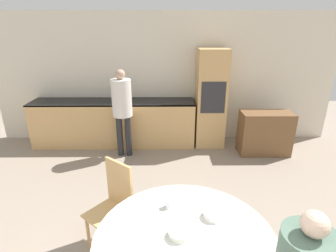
% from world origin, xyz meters
% --- Properties ---
extents(wall_back, '(7.00, 0.05, 2.60)m').
position_xyz_m(wall_back, '(0.00, 5.03, 1.30)').
color(wall_back, silver).
rests_on(wall_back, ground_plane).
extents(kitchen_counter, '(3.24, 0.60, 0.92)m').
position_xyz_m(kitchen_counter, '(-1.03, 4.69, 0.48)').
color(kitchen_counter, tan).
rests_on(kitchen_counter, ground_plane).
extents(oven_unit, '(0.57, 0.59, 1.93)m').
position_xyz_m(oven_unit, '(0.91, 4.70, 0.97)').
color(oven_unit, tan).
rests_on(oven_unit, ground_plane).
extents(sideboard, '(0.95, 0.45, 0.82)m').
position_xyz_m(sideboard, '(1.91, 4.24, 0.41)').
color(sideboard, brown).
rests_on(sideboard, ground_plane).
extents(chair_far_left, '(0.56, 0.56, 1.00)m').
position_xyz_m(chair_far_left, '(-0.53, 1.98, 0.56)').
color(chair_far_left, tan).
rests_on(chair_far_left, ground_plane).
extents(person_standing, '(0.35, 0.35, 1.63)m').
position_xyz_m(person_standing, '(-0.76, 4.17, 1.01)').
color(person_standing, '#262628').
rests_on(person_standing, ground_plane).
extents(cup, '(0.07, 0.07, 0.08)m').
position_xyz_m(cup, '(0.05, 1.64, 0.79)').
color(cup, silver).
rests_on(cup, dining_table).
extents(bowl_near, '(0.17, 0.17, 0.05)m').
position_xyz_m(bowl_near, '(0.12, 1.28, 0.78)').
color(bowl_near, silver).
rests_on(bowl_near, dining_table).
extents(bowl_centre, '(0.18, 0.18, 0.05)m').
position_xyz_m(bowl_centre, '(0.44, 1.50, 0.78)').
color(bowl_centre, white).
rests_on(bowl_centre, dining_table).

